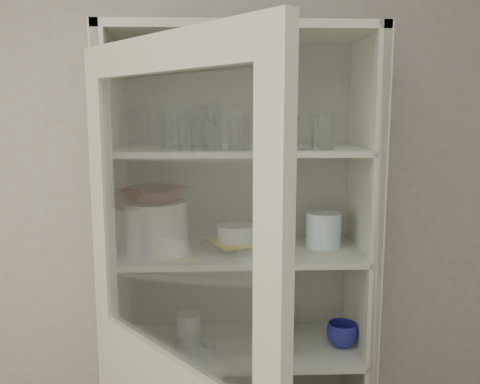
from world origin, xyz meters
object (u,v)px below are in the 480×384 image
(goblet_3, at_px, (291,127))
(teal_jar, at_px, (277,327))
(white_ramekin, at_px, (236,233))
(mug_teal, at_px, (269,323))
(pantry_cabinet, at_px, (239,318))
(terracotta_bowl, at_px, (156,195))
(goblet_0, at_px, (190,127))
(measuring_cups, at_px, (188,347))
(goblet_1, at_px, (200,123))
(mug_blue, at_px, (342,335))
(mug_white, at_px, (277,347))
(white_canister, at_px, (188,327))
(cream_bowl, at_px, (156,211))
(plate_stack_front, at_px, (157,237))
(yellow_trivet, at_px, (236,242))
(goblet_2, at_px, (286,122))
(grey_bowl_stack, at_px, (324,230))
(plate_stack_back, at_px, (159,234))
(glass_platter, at_px, (236,245))

(goblet_3, distance_m, teal_jar, 0.83)
(white_ramekin, distance_m, mug_teal, 0.44)
(pantry_cabinet, height_order, teal_jar, pantry_cabinet)
(terracotta_bowl, bearing_deg, goblet_0, 47.36)
(pantry_cabinet, bearing_deg, measuring_cups, -145.62)
(white_ramekin, bearing_deg, goblet_1, 146.97)
(terracotta_bowl, bearing_deg, goblet_3, 13.31)
(goblet_3, relative_size, mug_blue, 1.22)
(mug_white, height_order, white_canister, white_canister)
(cream_bowl, bearing_deg, white_ramekin, 11.75)
(plate_stack_front, relative_size, measuring_cups, 2.15)
(white_canister, bearing_deg, goblet_1, 53.37)
(white_canister, bearing_deg, goblet_0, 72.35)
(white_canister, bearing_deg, yellow_trivet, -5.23)
(goblet_2, distance_m, measuring_cups, 0.98)
(goblet_3, relative_size, grey_bowl_stack, 1.08)
(plate_stack_front, xyz_separation_m, white_ramekin, (0.31, 0.06, -0.00))
(plate_stack_back, distance_m, glass_platter, 0.35)
(yellow_trivet, relative_size, measuring_cups, 1.52)
(mug_blue, bearing_deg, glass_platter, 175.55)
(goblet_1, relative_size, measuring_cups, 1.64)
(goblet_2, bearing_deg, goblet_1, -179.54)
(goblet_2, height_order, plate_stack_front, goblet_2)
(glass_platter, height_order, mug_white, glass_platter)
(pantry_cabinet, relative_size, cream_bowl, 9.04)
(goblet_1, height_order, terracotta_bowl, goblet_1)
(plate_stack_front, distance_m, mug_blue, 0.84)
(terracotta_bowl, relative_size, white_canister, 1.97)
(measuring_cups, bearing_deg, glass_platter, 25.17)
(goblet_1, xyz_separation_m, goblet_3, (0.36, -0.03, -0.02))
(glass_platter, bearing_deg, white_ramekin, 0.00)
(grey_bowl_stack, bearing_deg, white_canister, 177.94)
(grey_bowl_stack, distance_m, mug_white, 0.49)
(goblet_3, bearing_deg, cream_bowl, -166.69)
(grey_bowl_stack, xyz_separation_m, teal_jar, (-0.18, 0.03, -0.42))
(glass_platter, distance_m, mug_white, 0.42)
(measuring_cups, bearing_deg, pantry_cabinet, 34.38)
(cream_bowl, bearing_deg, goblet_0, 47.36)
(goblet_0, distance_m, white_ramekin, 0.46)
(plate_stack_back, height_order, terracotta_bowl, terracotta_bowl)
(plate_stack_front, xyz_separation_m, cream_bowl, (0.00, 0.00, 0.10))
(white_canister, bearing_deg, cream_bowl, -142.99)
(glass_platter, xyz_separation_m, mug_teal, (0.14, 0.06, -0.36))
(plate_stack_back, bearing_deg, plate_stack_front, -85.01)
(measuring_cups, bearing_deg, plate_stack_back, 120.99)
(pantry_cabinet, relative_size, measuring_cups, 18.95)
(white_canister, bearing_deg, measuring_cups, -86.54)
(white_ramekin, bearing_deg, plate_stack_front, -168.25)
(yellow_trivet, xyz_separation_m, white_canister, (-0.20, 0.02, -0.36))
(teal_jar, bearing_deg, white_ramekin, -171.57)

